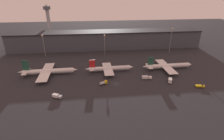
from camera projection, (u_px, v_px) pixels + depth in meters
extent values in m
plane|color=#26262B|center=(116.00, 84.00, 133.90)|extent=(600.00, 600.00, 0.00)
cube|color=#3D424C|center=(107.00, 40.00, 211.06)|extent=(226.58, 21.11, 19.84)
cube|color=black|center=(107.00, 32.00, 206.66)|extent=(226.58, 23.11, 1.20)
cylinder|color=white|center=(49.00, 71.00, 146.15)|extent=(41.04, 4.77, 3.79)
cylinder|color=#ADB2B7|center=(49.00, 72.00, 146.43)|extent=(38.98, 4.15, 3.22)
cone|color=white|center=(75.00, 70.00, 148.74)|extent=(4.63, 3.71, 3.60)
cone|color=white|center=(21.00, 72.00, 143.43)|extent=(5.76, 3.35, 3.22)
cube|color=#1E4738|center=(25.00, 65.00, 141.53)|extent=(5.31, 0.53, 8.50)
cube|color=white|center=(26.00, 72.00, 143.76)|extent=(4.11, 13.39, 0.24)
cube|color=white|center=(46.00, 72.00, 146.11)|extent=(9.22, 37.13, 0.36)
cylinder|color=gray|center=(50.00, 68.00, 156.11)|extent=(4.22, 2.18, 2.08)
cylinder|color=gray|center=(45.00, 79.00, 137.48)|extent=(4.22, 2.18, 2.08)
cylinder|color=black|center=(66.00, 73.00, 149.02)|extent=(0.50, 0.50, 1.70)
cylinder|color=black|center=(47.00, 73.00, 148.42)|extent=(0.50, 0.50, 1.70)
cylinder|color=black|center=(46.00, 75.00, 145.70)|extent=(0.50, 0.50, 1.70)
cylinder|color=silver|center=(110.00, 68.00, 152.14)|extent=(35.94, 4.37, 3.51)
cylinder|color=silver|center=(110.00, 69.00, 152.40)|extent=(34.13, 3.80, 2.98)
cone|color=silver|center=(131.00, 67.00, 154.41)|extent=(4.29, 3.44, 3.33)
cone|color=silver|center=(88.00, 69.00, 149.74)|extent=(5.34, 3.11, 2.98)
cube|color=red|center=(92.00, 64.00, 148.21)|extent=(4.92, 0.52, 6.67)
cube|color=silver|center=(92.00, 69.00, 150.04)|extent=(3.74, 9.84, 0.24)
cube|color=silver|center=(108.00, 69.00, 152.11)|extent=(8.37, 27.29, 0.36)
cylinder|color=gray|center=(108.00, 67.00, 159.58)|extent=(3.91, 2.02, 1.93)
cylinder|color=gray|center=(110.00, 74.00, 145.91)|extent=(3.91, 2.02, 1.93)
cylinder|color=black|center=(124.00, 70.00, 154.71)|extent=(0.50, 0.50, 1.58)
cylinder|color=black|center=(108.00, 70.00, 154.26)|extent=(0.50, 0.50, 1.58)
cylinder|color=black|center=(108.00, 72.00, 151.73)|extent=(0.50, 0.50, 1.58)
cylinder|color=white|center=(168.00, 66.00, 157.03)|extent=(39.69, 4.55, 3.60)
cylinder|color=#ADB2B7|center=(168.00, 66.00, 157.29)|extent=(37.70, 3.96, 3.06)
cone|color=white|center=(190.00, 64.00, 159.53)|extent=(4.40, 3.52, 3.42)
cone|color=white|center=(145.00, 67.00, 154.40)|extent=(5.47, 3.19, 3.06)
cube|color=#1E4738|center=(151.00, 61.00, 152.80)|extent=(5.05, 0.52, 7.11)
cube|color=white|center=(149.00, 66.00, 154.72)|extent=(3.88, 11.98, 0.24)
cube|color=white|center=(166.00, 66.00, 156.98)|extent=(8.71, 33.22, 0.36)
cylinder|color=gray|center=(163.00, 63.00, 165.97)|extent=(4.01, 2.07, 1.98)
cylinder|color=gray|center=(171.00, 72.00, 149.32)|extent=(4.01, 2.07, 1.98)
cylinder|color=black|center=(182.00, 67.00, 159.78)|extent=(0.50, 0.50, 1.62)
cylinder|color=black|center=(165.00, 68.00, 159.18)|extent=(0.50, 0.50, 1.62)
cylinder|color=black|center=(166.00, 69.00, 156.59)|extent=(0.50, 0.50, 1.62)
cube|color=gold|center=(106.00, 82.00, 132.72)|extent=(2.45, 2.66, 2.04)
cylinder|color=#B7B7BC|center=(102.00, 83.00, 131.25)|extent=(4.23, 3.34, 1.92)
cylinder|color=black|center=(105.00, 83.00, 133.77)|extent=(1.04, 0.87, 0.90)
cylinder|color=black|center=(106.00, 84.00, 132.52)|extent=(1.04, 0.87, 0.90)
cylinder|color=black|center=(101.00, 84.00, 131.93)|extent=(1.04, 0.87, 0.90)
cylinder|color=black|center=(102.00, 85.00, 130.69)|extent=(1.04, 0.87, 0.90)
cube|color=gold|center=(200.00, 86.00, 128.20)|extent=(6.48, 3.30, 1.18)
cube|color=black|center=(202.00, 85.00, 127.70)|extent=(0.96, 1.71, 0.80)
cylinder|color=black|center=(202.00, 86.00, 129.24)|extent=(0.98, 0.72, 0.90)
cylinder|color=black|center=(203.00, 88.00, 127.67)|extent=(0.98, 0.72, 0.90)
cylinder|color=black|center=(197.00, 86.00, 129.45)|extent=(0.98, 0.72, 0.90)
cylinder|color=black|center=(197.00, 87.00, 127.88)|extent=(0.98, 0.72, 0.90)
cube|color=white|center=(170.00, 79.00, 136.88)|extent=(3.08, 2.78, 2.19)
cube|color=silver|center=(170.00, 81.00, 133.78)|extent=(3.92, 4.62, 2.92)
cylinder|color=black|center=(169.00, 81.00, 137.56)|extent=(0.95, 1.08, 0.90)
cylinder|color=black|center=(171.00, 81.00, 137.02)|extent=(0.95, 1.08, 0.90)
cylinder|color=black|center=(169.00, 83.00, 134.06)|extent=(0.95, 1.08, 0.90)
cylinder|color=black|center=(171.00, 83.00, 133.52)|extent=(0.95, 1.08, 0.90)
cube|color=white|center=(150.00, 77.00, 140.03)|extent=(2.47, 2.51, 1.61)
cube|color=silver|center=(145.00, 77.00, 139.85)|extent=(4.89, 2.72, 2.14)
cylinder|color=black|center=(149.00, 78.00, 141.27)|extent=(0.95, 0.66, 0.90)
cylinder|color=black|center=(150.00, 79.00, 139.69)|extent=(0.95, 0.66, 0.90)
cylinder|color=black|center=(144.00, 78.00, 141.18)|extent=(0.95, 0.66, 0.90)
cylinder|color=black|center=(144.00, 79.00, 139.60)|extent=(0.95, 0.66, 0.90)
cube|color=#9EA3A8|center=(60.00, 97.00, 114.90)|extent=(2.72, 2.94, 1.51)
cube|color=silver|center=(56.00, 96.00, 115.74)|extent=(4.60, 3.77, 2.01)
cylinder|color=black|center=(61.00, 97.00, 116.15)|extent=(1.05, 0.90, 0.89)
cylinder|color=black|center=(59.00, 99.00, 114.61)|extent=(1.05, 0.90, 0.89)
cylinder|color=black|center=(56.00, 96.00, 117.27)|extent=(1.05, 0.90, 0.89)
cylinder|color=black|center=(54.00, 98.00, 115.73)|extent=(1.05, 0.90, 0.89)
cylinder|color=slate|center=(44.00, 47.00, 183.24)|extent=(0.70, 0.70, 22.35)
sphere|color=beige|center=(42.00, 36.00, 178.31)|extent=(1.80, 1.80, 1.80)
cylinder|color=slate|center=(105.00, 45.00, 189.77)|extent=(0.70, 0.70, 21.04)
sphere|color=beige|center=(105.00, 35.00, 185.11)|extent=(1.80, 1.80, 1.80)
cylinder|color=slate|center=(171.00, 41.00, 195.97)|extent=(0.70, 0.70, 26.19)
sphere|color=beige|center=(172.00, 29.00, 190.23)|extent=(1.80, 1.80, 1.80)
cylinder|color=#99999E|center=(49.00, 26.00, 230.54)|extent=(4.40, 4.40, 42.69)
cylinder|color=#4C515B|center=(47.00, 8.00, 220.77)|extent=(9.00, 9.00, 4.00)
sphere|color=silver|center=(46.00, 5.00, 219.43)|extent=(3.20, 3.20, 3.20)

